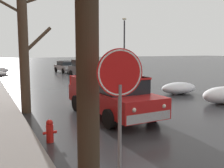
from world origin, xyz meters
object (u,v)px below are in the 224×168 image
object	(u,v)px
bare_tree_at_the_corner	(89,13)
stop_sign_at_corner	(120,89)
suv_grey_parked_kerbside_mid	(84,68)
fire_hydrant	(50,131)
sedan_silver_parked_far_down_block	(66,66)
pickup_truck_red_approaching_near_lane	(113,96)
street_lamp_post	(124,45)
sedan_green_parked_kerbside_close	(115,77)
bare_tree_second_along_sidewalk	(24,47)

from	to	relation	value
bare_tree_at_the_corner	stop_sign_at_corner	xyz separation A→B (m)	(0.24, -0.70, -1.24)
bare_tree_at_the_corner	suv_grey_parked_kerbside_mid	distance (m)	22.59
suv_grey_parked_kerbside_mid	fire_hydrant	xyz separation A→B (m)	(-7.68, -17.64, -0.63)
suv_grey_parked_kerbside_mid	sedan_silver_parked_far_down_block	xyz separation A→B (m)	(0.05, 6.97, -0.24)
pickup_truck_red_approaching_near_lane	suv_grey_parked_kerbside_mid	bearing A→B (deg)	73.85
bare_tree_at_the_corner	pickup_truck_red_approaching_near_lane	xyz separation A→B (m)	(3.18, 5.41, -2.55)
bare_tree_at_the_corner	pickup_truck_red_approaching_near_lane	world-z (taller)	bare_tree_at_the_corner
street_lamp_post	sedan_green_parked_kerbside_close	bearing A→B (deg)	-126.74
stop_sign_at_corner	street_lamp_post	world-z (taller)	street_lamp_post
street_lamp_post	pickup_truck_red_approaching_near_lane	bearing A→B (deg)	-120.99
bare_tree_at_the_corner	street_lamp_post	xyz separation A→B (m)	(10.48, 17.57, -0.17)
pickup_truck_red_approaching_near_lane	street_lamp_post	size ratio (longest dim) A/B	0.94
sedan_green_parked_kerbside_close	sedan_silver_parked_far_down_block	distance (m)	14.87
bare_tree_second_along_sidewalk	suv_grey_parked_kerbside_mid	bearing A→B (deg)	59.93
sedan_silver_parked_far_down_block	street_lamp_post	world-z (taller)	street_lamp_post
street_lamp_post	sedan_silver_parked_far_down_block	bearing A→B (deg)	104.50
bare_tree_second_along_sidewalk	suv_grey_parked_kerbside_mid	world-z (taller)	bare_tree_second_along_sidewalk
sedan_green_parked_kerbside_close	suv_grey_parked_kerbside_mid	distance (m)	7.90
sedan_green_parked_kerbside_close	stop_sign_at_corner	world-z (taller)	stop_sign_at_corner
fire_hydrant	bare_tree_at_the_corner	bearing A→B (deg)	-90.62
sedan_green_parked_kerbside_close	street_lamp_post	distance (m)	6.00
suv_grey_parked_kerbside_mid	stop_sign_at_corner	bearing A→B (deg)	-108.95
sedan_silver_parked_far_down_block	bare_tree_second_along_sidewalk	bearing A→B (deg)	-110.95
bare_tree_second_along_sidewalk	fire_hydrant	world-z (taller)	bare_tree_second_along_sidewalk
bare_tree_at_the_corner	bare_tree_second_along_sidewalk	world-z (taller)	bare_tree_at_the_corner
bare_tree_at_the_corner	suv_grey_parked_kerbside_mid	bearing A→B (deg)	69.89
pickup_truck_red_approaching_near_lane	street_lamp_post	xyz separation A→B (m)	(7.30, 12.16, 2.38)
bare_tree_at_the_corner	street_lamp_post	distance (m)	20.46
street_lamp_post	bare_tree_at_the_corner	bearing A→B (deg)	-120.82
sedan_silver_parked_far_down_block	fire_hydrant	xyz separation A→B (m)	(-7.73, -24.61, -0.40)
bare_tree_second_along_sidewalk	suv_grey_parked_kerbside_mid	distance (m)	15.55
sedan_silver_parked_far_down_block	street_lamp_post	bearing A→B (deg)	-75.50
sedan_green_parked_kerbside_close	sedan_silver_parked_far_down_block	world-z (taller)	same
sedan_silver_parked_far_down_block	street_lamp_post	xyz separation A→B (m)	(2.71, -10.49, 2.51)
fire_hydrant	stop_sign_at_corner	bearing A→B (deg)	-87.20
pickup_truck_red_approaching_near_lane	sedan_green_parked_kerbside_close	world-z (taller)	pickup_truck_red_approaching_near_lane
sedan_silver_parked_far_down_block	sedan_green_parked_kerbside_close	bearing A→B (deg)	-92.11
pickup_truck_red_approaching_near_lane	sedan_silver_parked_far_down_block	bearing A→B (deg)	78.54
pickup_truck_red_approaching_near_lane	stop_sign_at_corner	bearing A→B (deg)	-115.70
sedan_green_parked_kerbside_close	suv_grey_parked_kerbside_mid	size ratio (longest dim) A/B	0.92
fire_hydrant	stop_sign_at_corner	size ratio (longest dim) A/B	0.25
sedan_green_parked_kerbside_close	street_lamp_post	bearing A→B (deg)	53.26
bare_tree_second_along_sidewalk	stop_sign_at_corner	xyz separation A→B (m)	(0.25, -8.44, -0.74)
pickup_truck_red_approaching_near_lane	fire_hydrant	world-z (taller)	pickup_truck_red_approaching_near_lane
bare_tree_at_the_corner	sedan_green_parked_kerbside_close	distance (m)	15.29
sedan_silver_parked_far_down_block	street_lamp_post	size ratio (longest dim) A/B	0.73
suv_grey_parked_kerbside_mid	stop_sign_at_corner	xyz separation A→B (m)	(-7.48, -21.79, 1.21)
fire_hydrant	sedan_silver_parked_far_down_block	bearing A→B (deg)	72.56
sedan_silver_parked_far_down_block	stop_sign_at_corner	bearing A→B (deg)	-104.67
pickup_truck_red_approaching_near_lane	street_lamp_post	bearing A→B (deg)	59.01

